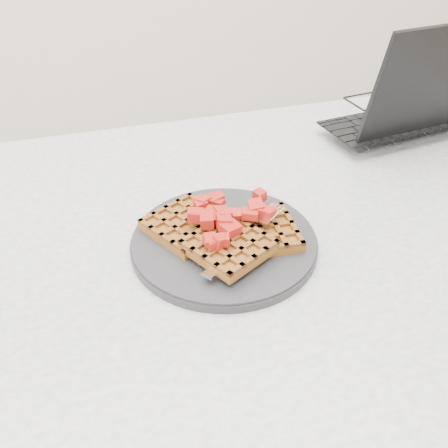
# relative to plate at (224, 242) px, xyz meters

# --- Properties ---
(table) EXTENTS (1.20, 0.80, 0.75)m
(table) POSITION_rel_plate_xyz_m (0.06, 0.04, -0.12)
(table) COLOR silver
(table) RESTS_ON ground
(plate) EXTENTS (0.27, 0.27, 0.02)m
(plate) POSITION_rel_plate_xyz_m (0.00, 0.00, 0.00)
(plate) COLOR #242427
(plate) RESTS_ON table
(waffles) EXTENTS (0.22, 0.21, 0.03)m
(waffles) POSITION_rel_plate_xyz_m (0.00, -0.00, 0.02)
(waffles) COLOR #92571E
(waffles) RESTS_ON plate
(strawberry_pile) EXTENTS (0.15, 0.15, 0.02)m
(strawberry_pile) POSITION_rel_plate_xyz_m (-0.00, -0.00, 0.05)
(strawberry_pile) COLOR #920805
(strawberry_pile) RESTS_ON waffles
(fork) EXTENTS (0.16, 0.13, 0.02)m
(fork) POSITION_rel_plate_xyz_m (0.03, -0.03, 0.02)
(fork) COLOR silver
(fork) RESTS_ON plate
(laptop) EXTENTS (0.37, 0.29, 0.24)m
(laptop) POSITION_rel_plate_xyz_m (0.46, 0.28, 0.03)
(laptop) COLOR black
(laptop) RESTS_ON table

